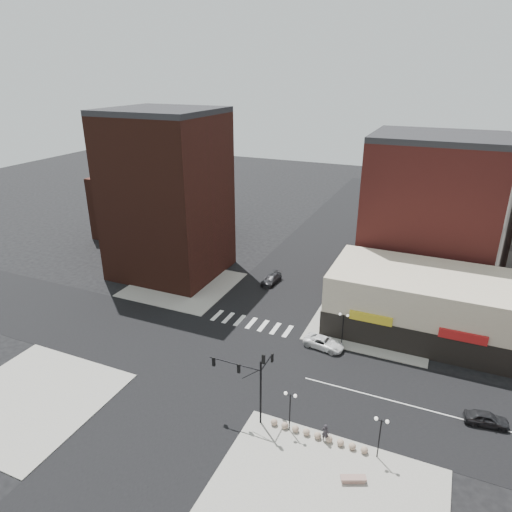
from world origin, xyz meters
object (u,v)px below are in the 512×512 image
at_px(traffic_signal, 253,375).
at_px(street_lamp_ne, 343,321).
at_px(dark_sedan_east, 486,419).
at_px(dark_sedan_north, 271,279).
at_px(stone_bench, 353,479).
at_px(pedestrian, 325,433).
at_px(street_lamp_se_b, 381,428).
at_px(street_lamp_se_a, 290,402).
at_px(white_suv, 324,343).

relative_size(traffic_signal, street_lamp_ne, 1.87).
distance_m(dark_sedan_east, dark_sedan_north, 36.18).
relative_size(dark_sedan_north, stone_bench, 2.16).
distance_m(street_lamp_ne, pedestrian, 16.33).
bearing_deg(pedestrian, traffic_signal, 2.80).
height_order(street_lamp_se_b, stone_bench, street_lamp_se_b).
relative_size(street_lamp_ne, pedestrian, 2.28).
height_order(traffic_signal, pedestrian, traffic_signal).
bearing_deg(stone_bench, dark_sedan_east, 25.41).
bearing_deg(street_lamp_se_a, street_lamp_ne, 86.42).
relative_size(dark_sedan_east, dark_sedan_north, 0.85).
xyz_separation_m(street_lamp_ne, white_suv, (-1.80, -1.50, -2.62)).
relative_size(traffic_signal, stone_bench, 3.63).
bearing_deg(dark_sedan_east, dark_sedan_north, 48.15).
bearing_deg(street_lamp_ne, dark_sedan_north, 138.51).
bearing_deg(stone_bench, traffic_signal, 137.68).
height_order(street_lamp_se_b, street_lamp_ne, same).
bearing_deg(white_suv, street_lamp_se_b, -140.88).
bearing_deg(stone_bench, dark_sedan_north, 98.27).
distance_m(dark_sedan_east, pedestrian, 15.60).
distance_m(street_lamp_se_b, pedestrian, 5.14).
height_order(traffic_signal, street_lamp_ne, traffic_signal).
xyz_separation_m(white_suv, dark_sedan_north, (-12.41, 14.07, -0.00)).
relative_size(street_lamp_se_a, street_lamp_ne, 1.00).
bearing_deg(street_lamp_se_b, dark_sedan_north, 126.59).
relative_size(dark_sedan_north, pedestrian, 2.53).
xyz_separation_m(dark_sedan_north, pedestrian, (16.59, -28.57, 0.36)).
bearing_deg(white_suv, traffic_signal, 176.18).
bearing_deg(traffic_signal, street_lamp_se_a, -2.57).
bearing_deg(street_lamp_se_b, street_lamp_se_a, 180.00).
bearing_deg(traffic_signal, stone_bench, -18.67).
bearing_deg(traffic_signal, white_suv, 78.32).
xyz_separation_m(street_lamp_se_b, dark_sedan_east, (8.67, 8.16, -2.62)).
height_order(white_suv, pedestrian, pedestrian).
bearing_deg(stone_bench, street_lamp_se_b, 44.86).
relative_size(traffic_signal, dark_sedan_north, 1.68).
height_order(dark_sedan_north, stone_bench, dark_sedan_north).
height_order(street_lamp_se_a, white_suv, street_lamp_se_a).
xyz_separation_m(traffic_signal, white_suv, (2.96, 14.33, -4.29)).
distance_m(white_suv, pedestrian, 15.10).
height_order(street_lamp_ne, pedestrian, street_lamp_ne).
height_order(street_lamp_se_b, dark_sedan_north, street_lamp_se_b).
xyz_separation_m(street_lamp_se_a, street_lamp_se_b, (8.00, 0.00, 0.00)).
bearing_deg(stone_bench, pedestrian, 110.82).
xyz_separation_m(traffic_signal, street_lamp_ne, (4.76, 15.83, -1.67)).
height_order(street_lamp_ne, stone_bench, street_lamp_ne).
relative_size(white_suv, pedestrian, 2.66).
distance_m(traffic_signal, street_lamp_se_b, 11.88).
height_order(dark_sedan_east, stone_bench, dark_sedan_east).
relative_size(traffic_signal, white_suv, 1.60).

